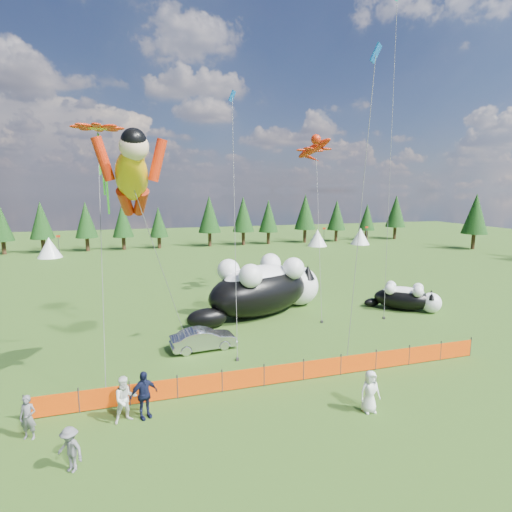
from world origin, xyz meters
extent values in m
plane|color=#143209|center=(0.00, 0.00, 0.00)|extent=(160.00, 160.00, 0.00)
cylinder|color=#262626|center=(-11.00, -3.00, 0.55)|extent=(0.06, 0.06, 1.10)
cylinder|color=#262626|center=(-9.00, -3.00, 0.55)|extent=(0.06, 0.06, 1.10)
cylinder|color=#262626|center=(-7.00, -3.00, 0.55)|extent=(0.06, 0.06, 1.10)
cylinder|color=#262626|center=(-5.00, -3.00, 0.55)|extent=(0.06, 0.06, 1.10)
cylinder|color=#262626|center=(-3.00, -3.00, 0.55)|extent=(0.06, 0.06, 1.10)
cylinder|color=#262626|center=(-1.00, -3.00, 0.55)|extent=(0.06, 0.06, 1.10)
cylinder|color=#262626|center=(1.00, -3.00, 0.55)|extent=(0.06, 0.06, 1.10)
cylinder|color=#262626|center=(3.00, -3.00, 0.55)|extent=(0.06, 0.06, 1.10)
cylinder|color=#262626|center=(5.00, -3.00, 0.55)|extent=(0.06, 0.06, 1.10)
cylinder|color=#262626|center=(7.00, -3.00, 0.55)|extent=(0.06, 0.06, 1.10)
cylinder|color=#262626|center=(9.00, -3.00, 0.55)|extent=(0.06, 0.06, 1.10)
cylinder|color=#262626|center=(11.00, -3.00, 0.55)|extent=(0.06, 0.06, 1.10)
cube|color=#F74505|center=(-10.00, -3.00, 0.50)|extent=(2.00, 0.04, 0.90)
cube|color=#F74505|center=(-8.00, -3.00, 0.50)|extent=(2.00, 0.04, 0.90)
cube|color=#F74505|center=(-6.00, -3.00, 0.50)|extent=(2.00, 0.04, 0.90)
cube|color=#F74505|center=(-4.00, -3.00, 0.50)|extent=(2.00, 0.04, 0.90)
cube|color=#F74505|center=(-2.00, -3.00, 0.50)|extent=(2.00, 0.04, 0.90)
cube|color=#F74505|center=(0.00, -3.00, 0.50)|extent=(2.00, 0.04, 0.90)
cube|color=#F74505|center=(2.00, -3.00, 0.50)|extent=(2.00, 0.04, 0.90)
cube|color=#F74505|center=(4.00, -3.00, 0.50)|extent=(2.00, 0.04, 0.90)
cube|color=#F74505|center=(6.00, -3.00, 0.50)|extent=(2.00, 0.04, 0.90)
cube|color=#F74505|center=(8.00, -3.00, 0.50)|extent=(2.00, 0.04, 0.90)
cube|color=#F74505|center=(10.00, -3.00, 0.50)|extent=(2.00, 0.04, 0.90)
ellipsoid|color=black|center=(2.09, 7.54, 1.75)|extent=(9.64, 7.22, 3.50)
ellipsoid|color=white|center=(2.09, 7.54, 2.62)|extent=(7.22, 5.30, 2.14)
sphere|color=white|center=(5.83, 9.16, 1.55)|extent=(3.11, 3.11, 3.11)
sphere|color=pink|center=(7.04, 9.69, 1.55)|extent=(0.44, 0.44, 0.44)
ellipsoid|color=black|center=(-2.19, 5.69, 0.68)|extent=(3.04, 2.33, 1.36)
cone|color=black|center=(6.20, 8.31, 2.80)|extent=(1.09, 1.09, 1.09)
cone|color=black|center=(5.46, 10.02, 2.80)|extent=(1.09, 1.09, 1.09)
sphere|color=white|center=(3.54, 9.55, 3.40)|extent=(1.63, 1.63, 1.63)
sphere|color=white|center=(4.55, 7.23, 3.40)|extent=(1.63, 1.63, 1.63)
sphere|color=white|center=(-0.20, 7.93, 3.40)|extent=(1.63, 1.63, 1.63)
sphere|color=white|center=(0.80, 5.61, 3.40)|extent=(1.63, 1.63, 1.63)
ellipsoid|color=black|center=(12.96, 5.57, 0.85)|extent=(4.58, 4.23, 1.71)
ellipsoid|color=white|center=(12.96, 5.57, 1.28)|extent=(3.41, 3.13, 1.04)
sphere|color=white|center=(14.51, 4.32, 0.76)|extent=(1.52, 1.52, 1.52)
sphere|color=pink|center=(15.01, 3.92, 0.76)|extent=(0.21, 0.21, 0.21)
ellipsoid|color=black|center=(11.18, 6.99, 0.33)|extent=(1.45, 1.35, 0.66)
cone|color=black|center=(14.23, 3.96, 1.37)|extent=(0.53, 0.53, 0.53)
cone|color=black|center=(14.80, 4.68, 1.37)|extent=(0.53, 0.53, 0.53)
sphere|color=white|center=(14.16, 5.39, 1.66)|extent=(0.80, 0.80, 0.80)
sphere|color=white|center=(13.38, 4.43, 1.66)|extent=(0.80, 0.80, 0.80)
sphere|color=white|center=(12.60, 6.64, 1.66)|extent=(0.80, 0.80, 0.80)
sphere|color=white|center=(11.83, 5.68, 1.66)|extent=(0.80, 0.80, 0.80)
imported|color=#B5B5BA|center=(-3.00, 2.17, 0.62)|extent=(3.88, 1.65, 1.24)
imported|color=slate|center=(-10.54, -4.34, 0.84)|extent=(0.71, 0.57, 1.68)
imported|color=white|center=(-7.13, -4.20, 0.95)|extent=(1.03, 0.76, 1.89)
imported|color=#121632|center=(-6.42, -4.14, 0.99)|extent=(1.30, 1.00, 1.98)
imported|color=slate|center=(-8.79, -6.68, 0.77)|extent=(1.10, 1.03, 1.54)
imported|color=white|center=(2.51, -6.35, 0.89)|extent=(0.90, 0.61, 1.78)
cylinder|color=#595959|center=(-5.16, 0.30, 4.90)|extent=(0.03, 0.03, 10.33)
cube|color=#262626|center=(-3.82, 1.84, 0.08)|extent=(0.15, 0.15, 0.16)
cylinder|color=#595959|center=(6.91, 8.27, 6.36)|extent=(0.03, 0.03, 14.78)
cube|color=#262626|center=(5.61, 4.48, 0.08)|extent=(0.15, 0.15, 0.16)
cylinder|color=#595959|center=(-8.00, -0.25, 6.15)|extent=(0.03, 0.03, 12.99)
cube|color=#262626|center=(-7.98, -2.73, 0.08)|extent=(0.15, 0.15, 0.16)
cube|color=#279B1C|center=(-8.02, 2.24, 9.85)|extent=(0.18, 0.18, 4.05)
cylinder|color=#595959|center=(-0.92, 2.90, 7.51)|extent=(0.03, 0.03, 15.79)
cube|color=#262626|center=(-1.51, 0.10, 0.08)|extent=(0.15, 0.15, 0.16)
cylinder|color=#595959|center=(11.48, 5.98, 11.69)|extent=(0.03, 0.03, 23.56)
cube|color=#262626|center=(10.24, 3.98, 0.08)|extent=(0.15, 0.15, 0.16)
cylinder|color=#595959|center=(4.07, -2.48, 7.80)|extent=(0.03, 0.03, 15.38)
cube|color=#262626|center=(3.38, -2.85, 0.08)|extent=(0.15, 0.15, 0.16)
camera|label=1|loc=(-6.37, -19.66, 9.07)|focal=28.00mm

